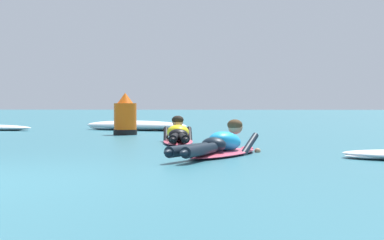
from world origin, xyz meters
The scene contains 5 objects.
ground_plane centered at (0.00, 10.00, 0.00)m, with size 120.00×120.00×0.00m, color #2D6B7A.
surfer_near centered at (2.47, 3.25, 0.14)m, with size 1.31×2.52×0.55m.
surfer_far centered at (1.65, 6.09, 0.13)m, with size 0.76×2.60×0.54m.
whitewater_back centered at (0.01, 11.85, 0.12)m, with size 3.13×1.90×0.26m.
channel_marker_buoy centered at (0.16, 9.32, 0.38)m, with size 0.54×0.54×0.96m.
Camera 1 is at (2.69, -5.78, 0.72)m, focal length 62.31 mm.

